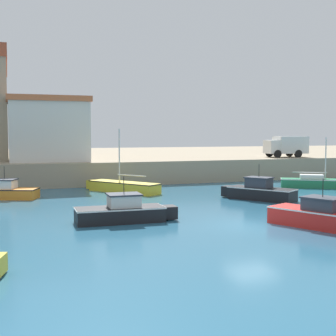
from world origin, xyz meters
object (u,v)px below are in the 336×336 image
Objects in this scene: motorboat_red_5 at (321,216)px; truck_on_quay at (286,146)px; sailboat_green_7 at (320,182)px; motorboat_black_2 at (123,212)px; sailboat_yellow_1 at (123,186)px; motorboat_orange_4 at (5,192)px; harbor_shed_near_wharf at (48,129)px; motorboat_black_6 at (259,191)px.

truck_on_quay is (13.48, 23.85, 2.73)m from motorboat_red_5.
motorboat_black_2 is at bearing -154.08° from sailboat_green_7.
sailboat_yellow_1 reaches higher than motorboat_orange_4.
sailboat_yellow_1 is at bearing -61.38° from harbor_shed_near_wharf.
motorboat_black_2 is at bearing -139.24° from truck_on_quay.
sailboat_yellow_1 is 1.13× the size of motorboat_red_5.
sailboat_yellow_1 is at bearing 76.80° from motorboat_black_2.
sailboat_green_7 is 24.73m from harbor_shed_near_wharf.
harbor_shed_near_wharf is at bearing 151.66° from sailboat_green_7.
motorboat_black_6 is (8.05, -7.10, 0.13)m from sailboat_yellow_1.
motorboat_red_5 is at bearing -70.05° from sailboat_yellow_1.
truck_on_quay is at bearing 20.43° from sailboat_yellow_1.
sailboat_yellow_1 is 11.18m from harbor_shed_near_wharf.
motorboat_red_5 is 1.08× the size of motorboat_black_6.
truck_on_quay is (11.45, 14.36, 2.72)m from motorboat_black_6.
sailboat_yellow_1 reaches higher than truck_on_quay.
motorboat_orange_4 is at bearing -164.03° from truck_on_quay.
harbor_shed_near_wharf is (-12.94, 16.06, 4.43)m from motorboat_black_6.
motorboat_black_6 is 9.58m from sailboat_green_7.
motorboat_orange_4 is 0.98× the size of motorboat_black_6.
sailboat_green_7 is 1.47× the size of truck_on_quay.
truck_on_quay is at bearing -3.98° from harbor_shed_near_wharf.
motorboat_black_2 is 1.04× the size of motorboat_black_6.
sailboat_yellow_1 is at bearing 5.30° from motorboat_orange_4.
motorboat_black_2 is at bearing -62.23° from motorboat_orange_4.
motorboat_black_6 reaches higher than motorboat_orange_4.
truck_on_quay is (3.00, 9.84, 2.84)m from sailboat_green_7.
motorboat_black_2 is 1.07× the size of motorboat_orange_4.
motorboat_red_5 is (6.02, -16.59, 0.12)m from sailboat_yellow_1.
sailboat_green_7 is 0.91× the size of harbor_shed_near_wharf.
sailboat_yellow_1 is 1.18× the size of motorboat_black_2.
motorboat_orange_4 is at bearing 132.98° from motorboat_red_5.
motorboat_red_5 is 0.77× the size of harbor_shed_near_wharf.
truck_on_quay reaches higher than motorboat_black_6.
motorboat_black_6 reaches higher than motorboat_black_2.
sailboat_green_7 is (8.45, 4.52, -0.12)m from motorboat_black_6.
motorboat_black_2 is 11.90m from motorboat_black_6.
harbor_shed_near_wharf reaches higher than motorboat_black_2.
motorboat_black_2 is 9.96m from motorboat_red_5.
motorboat_red_5 is 0.85× the size of sailboat_green_7.
sailboat_green_7 is at bearing -106.94° from truck_on_quay.
motorboat_black_2 is 0.96× the size of motorboat_red_5.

